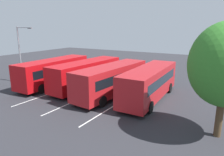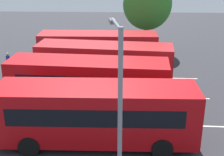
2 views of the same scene
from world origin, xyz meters
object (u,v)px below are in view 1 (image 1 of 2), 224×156
(bus_far_left, at_px, (150,82))
(pedestrian, at_px, (160,74))
(bus_center_left, at_px, (112,79))
(street_lamp, at_px, (21,51))
(bus_center_right, at_px, (87,73))
(bus_far_right, at_px, (54,71))

(bus_far_left, distance_m, pedestrian, 7.47)
(bus_center_left, bearing_deg, street_lamp, 101.53)
(bus_center_left, distance_m, bus_center_right, 3.84)
(bus_far_left, bearing_deg, bus_center_right, 89.20)
(bus_center_right, bearing_deg, bus_far_right, 105.92)
(bus_far_right, height_order, street_lamp, street_lamp)
(bus_center_right, xyz_separation_m, pedestrian, (7.32, -6.27, -0.74))
(bus_far_left, relative_size, street_lamp, 1.43)
(bus_center_left, bearing_deg, bus_center_right, 83.69)
(bus_center_right, relative_size, street_lamp, 1.45)
(street_lamp, bearing_deg, pedestrian, 22.78)
(bus_far_left, bearing_deg, street_lamp, 96.79)
(bus_far_right, distance_m, pedestrian, 13.30)
(bus_center_right, xyz_separation_m, bus_far_right, (-0.89, 4.17, 0.00))
(bus_center_left, distance_m, bus_far_right, 7.93)
(bus_far_left, distance_m, bus_center_left, 3.79)
(bus_far_right, bearing_deg, bus_far_left, -86.35)
(bus_far_left, xyz_separation_m, pedestrian, (7.34, 1.21, -0.74))
(pedestrian, bearing_deg, bus_center_left, -31.73)
(bus_far_right, bearing_deg, bus_center_left, -89.77)
(bus_far_left, bearing_deg, bus_center_left, 100.83)
(bus_far_right, relative_size, pedestrian, 5.95)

